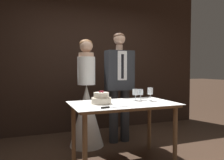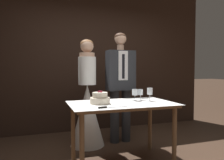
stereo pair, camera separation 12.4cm
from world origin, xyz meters
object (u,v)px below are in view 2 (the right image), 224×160
Objects in this scene: wine_glass_near at (150,92)px; bride at (87,107)px; tiered_cake at (100,99)px; groom at (120,81)px; wine_glass_middle at (135,93)px; cake_table at (122,110)px; wine_glass_far at (141,93)px; cake_knife at (108,107)px.

wine_glass_near is 0.11× the size of bride.
tiered_cake is 0.97m from groom.
bride is at bearing 89.73° from tiered_cake.
wine_glass_middle is 0.09× the size of groom.
groom is at bearing 70.31° from cake_table.
tiered_cake is 0.80m from bride.
cake_table is 0.90m from groom.
bride reaches higher than wine_glass_middle.
tiered_cake is at bearing -169.83° from wine_glass_far.
wine_glass_far is (0.10, 0.02, -0.00)m from wine_glass_middle.
bride is at bearing 131.91° from wine_glass_near.
wine_glass_near is at bearing -48.09° from bride.
cake_knife is at bearing -89.02° from tiered_cake.
cake_knife is 0.21× the size of groom.
wine_glass_near is 0.79m from groom.
wine_glass_middle is at bearing 9.36° from tiered_cake.
cake_table is 0.84m from bride.
cake_knife is at bearing -156.28° from wine_glass_near.
wine_glass_middle is at bearing -165.54° from wine_glass_far.
wine_glass_far is (-0.08, 0.12, -0.02)m from wine_glass_near.
groom is at bearing 94.32° from wine_glass_far.
bride is at bearing 179.93° from groom.
bride reaches higher than wine_glass_far.
wine_glass_far is at bearing 124.47° from wine_glass_near.
cake_table is 5.38× the size of tiered_cake.
cake_table is 0.74× the size of groom.
groom is (0.56, 1.08, 0.22)m from cake_knife.
wine_glass_near reaches higher than cake_table.
tiered_cake is 0.53m from wine_glass_middle.
groom is (-0.13, 0.77, 0.11)m from wine_glass_near.
cake_knife is at bearing -89.90° from bride.
wine_glass_middle is at bearing 24.70° from cake_table.
tiered_cake is at bearing -90.27° from bride.
cake_knife is (-0.28, -0.29, 0.10)m from cake_table.
wine_glass_middle is (0.24, 0.11, 0.21)m from cake_table.
cake_knife is 0.77m from wine_glass_near.
wine_glass_middle is 0.90m from bride.
wine_glass_near is 0.15m from wine_glass_far.
wine_glass_middle reaches higher than wine_glass_far.
cake_knife is 0.23× the size of bride.
tiered_cake is (-0.29, 0.02, 0.16)m from cake_table.
cake_table is at bearing -70.33° from bride.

